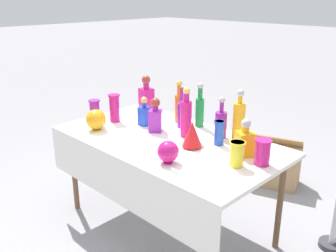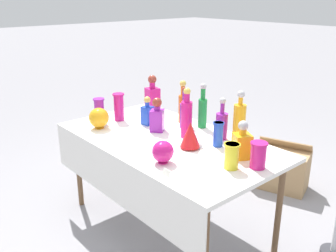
{
  "view_description": "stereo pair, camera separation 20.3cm",
  "coord_description": "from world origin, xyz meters",
  "px_view_note": "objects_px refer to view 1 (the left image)",
  "views": [
    {
      "loc": [
        1.83,
        -1.84,
        1.78
      ],
      "look_at": [
        0.0,
        0.0,
        0.86
      ],
      "focal_mm": 40.0,
      "sensor_mm": 36.0,
      "label": 1
    },
    {
      "loc": [
        1.97,
        -1.69,
        1.78
      ],
      "look_at": [
        0.0,
        0.0,
        0.86
      ],
      "focal_mm": 40.0,
      "sensor_mm": 36.0,
      "label": 2
    }
  ],
  "objects_px": {
    "tall_bottle_0": "(179,105)",
    "slender_vase_4": "(95,111)",
    "tall_bottle_5": "(239,120)",
    "square_decanter_0": "(155,117)",
    "tall_bottle_1": "(221,123)",
    "slender_vase_3": "(114,107)",
    "square_decanter_1": "(146,96)",
    "tall_bottle_3": "(186,116)",
    "slender_vase_1": "(219,132)",
    "slender_vase_0": "(237,153)",
    "round_bowl_0": "(96,120)",
    "slender_vase_2": "(263,151)",
    "tall_bottle_2": "(181,113)",
    "tall_bottle_4": "(200,109)",
    "square_decanter_2": "(245,141)",
    "fluted_vase_0": "(192,134)",
    "round_bowl_1": "(168,152)",
    "cardboard_box_behind_left": "(270,165)",
    "square_decanter_3": "(144,114)"
  },
  "relations": [
    {
      "from": "tall_bottle_0",
      "to": "slender_vase_4",
      "type": "xyz_separation_m",
      "value": [
        -0.47,
        -0.52,
        -0.04
      ]
    },
    {
      "from": "tall_bottle_5",
      "to": "square_decanter_0",
      "type": "relative_size",
      "value": 1.44
    },
    {
      "from": "tall_bottle_1",
      "to": "slender_vase_4",
      "type": "distance_m",
      "value": 1.05
    },
    {
      "from": "slender_vase_3",
      "to": "slender_vase_4",
      "type": "relative_size",
      "value": 1.16
    },
    {
      "from": "square_decanter_1",
      "to": "tall_bottle_3",
      "type": "bearing_deg",
      "value": -18.32
    },
    {
      "from": "tall_bottle_5",
      "to": "slender_vase_4",
      "type": "height_order",
      "value": "tall_bottle_5"
    },
    {
      "from": "slender_vase_1",
      "to": "slender_vase_0",
      "type": "bearing_deg",
      "value": -34.82
    },
    {
      "from": "square_decanter_1",
      "to": "round_bowl_0",
      "type": "bearing_deg",
      "value": -81.14
    },
    {
      "from": "slender_vase_2",
      "to": "slender_vase_3",
      "type": "distance_m",
      "value": 1.34
    },
    {
      "from": "tall_bottle_2",
      "to": "round_bowl_0",
      "type": "bearing_deg",
      "value": -129.33
    },
    {
      "from": "tall_bottle_0",
      "to": "tall_bottle_4",
      "type": "bearing_deg",
      "value": 11.05
    },
    {
      "from": "tall_bottle_5",
      "to": "slender_vase_0",
      "type": "distance_m",
      "value": 0.45
    },
    {
      "from": "square_decanter_2",
      "to": "slender_vase_3",
      "type": "distance_m",
      "value": 1.19
    },
    {
      "from": "tall_bottle_4",
      "to": "square_decanter_0",
      "type": "distance_m",
      "value": 0.37
    },
    {
      "from": "slender_vase_0",
      "to": "fluted_vase_0",
      "type": "distance_m",
      "value": 0.4
    },
    {
      "from": "slender_vase_2",
      "to": "fluted_vase_0",
      "type": "height_order",
      "value": "fluted_vase_0"
    },
    {
      "from": "slender_vase_1",
      "to": "round_bowl_1",
      "type": "xyz_separation_m",
      "value": [
        -0.04,
        -0.47,
        -0.02
      ]
    },
    {
      "from": "tall_bottle_5",
      "to": "cardboard_box_behind_left",
      "type": "height_order",
      "value": "tall_bottle_5"
    },
    {
      "from": "tall_bottle_0",
      "to": "square_decanter_1",
      "type": "distance_m",
      "value": 0.43
    },
    {
      "from": "slender_vase_3",
      "to": "fluted_vase_0",
      "type": "bearing_deg",
      "value": 2.06
    },
    {
      "from": "square_decanter_2",
      "to": "slender_vase_4",
      "type": "relative_size",
      "value": 1.28
    },
    {
      "from": "square_decanter_1",
      "to": "round_bowl_0",
      "type": "height_order",
      "value": "square_decanter_1"
    },
    {
      "from": "tall_bottle_0",
      "to": "slender_vase_4",
      "type": "distance_m",
      "value": 0.7
    },
    {
      "from": "slender_vase_3",
      "to": "cardboard_box_behind_left",
      "type": "xyz_separation_m",
      "value": [
        0.79,
        1.27,
        -0.69
      ]
    },
    {
      "from": "slender_vase_1",
      "to": "cardboard_box_behind_left",
      "type": "height_order",
      "value": "slender_vase_1"
    },
    {
      "from": "tall_bottle_4",
      "to": "round_bowl_1",
      "type": "xyz_separation_m",
      "value": [
        0.31,
        -0.67,
        -0.07
      ]
    },
    {
      "from": "cardboard_box_behind_left",
      "to": "tall_bottle_5",
      "type": "bearing_deg",
      "value": -77.59
    },
    {
      "from": "tall_bottle_4",
      "to": "slender_vase_4",
      "type": "xyz_separation_m",
      "value": [
        -0.66,
        -0.55,
        -0.04
      ]
    },
    {
      "from": "tall_bottle_3",
      "to": "square_decanter_1",
      "type": "bearing_deg",
      "value": 161.68
    },
    {
      "from": "tall_bottle_2",
      "to": "cardboard_box_behind_left",
      "type": "relative_size",
      "value": 0.54
    },
    {
      "from": "square_decanter_2",
      "to": "fluted_vase_0",
      "type": "bearing_deg",
      "value": -156.84
    },
    {
      "from": "slender_vase_0",
      "to": "square_decanter_0",
      "type": "bearing_deg",
      "value": 174.56
    },
    {
      "from": "slender_vase_4",
      "to": "round_bowl_0",
      "type": "relative_size",
      "value": 1.2
    },
    {
      "from": "tall_bottle_1",
      "to": "cardboard_box_behind_left",
      "type": "relative_size",
      "value": 0.51
    },
    {
      "from": "tall_bottle_2",
      "to": "tall_bottle_0",
      "type": "bearing_deg",
      "value": 141.99
    },
    {
      "from": "cardboard_box_behind_left",
      "to": "round_bowl_0",
      "type": "bearing_deg",
      "value": -115.72
    },
    {
      "from": "tall_bottle_1",
      "to": "tall_bottle_5",
      "type": "bearing_deg",
      "value": 17.13
    },
    {
      "from": "tall_bottle_3",
      "to": "slender_vase_4",
      "type": "height_order",
      "value": "tall_bottle_3"
    },
    {
      "from": "slender_vase_2",
      "to": "slender_vase_0",
      "type": "bearing_deg",
      "value": -127.67
    },
    {
      "from": "slender_vase_2",
      "to": "tall_bottle_3",
      "type": "bearing_deg",
      "value": 177.62
    },
    {
      "from": "round_bowl_0",
      "to": "round_bowl_1",
      "type": "bearing_deg",
      "value": -2.27
    },
    {
      "from": "square_decanter_0",
      "to": "slender_vase_1",
      "type": "distance_m",
      "value": 0.54
    },
    {
      "from": "tall_bottle_2",
      "to": "slender_vase_2",
      "type": "bearing_deg",
      "value": -10.73
    },
    {
      "from": "square_decanter_3",
      "to": "fluted_vase_0",
      "type": "distance_m",
      "value": 0.6
    },
    {
      "from": "square_decanter_1",
      "to": "slender_vase_0",
      "type": "height_order",
      "value": "square_decanter_1"
    },
    {
      "from": "tall_bottle_0",
      "to": "slender_vase_2",
      "type": "relative_size",
      "value": 2.14
    },
    {
      "from": "tall_bottle_2",
      "to": "slender_vase_3",
      "type": "bearing_deg",
      "value": -149.58
    },
    {
      "from": "square_decanter_0",
      "to": "slender_vase_0",
      "type": "height_order",
      "value": "square_decanter_0"
    },
    {
      "from": "tall_bottle_0",
      "to": "cardboard_box_behind_left",
      "type": "height_order",
      "value": "tall_bottle_0"
    },
    {
      "from": "tall_bottle_5",
      "to": "round_bowl_1",
      "type": "xyz_separation_m",
      "value": [
        -0.09,
        -0.64,
        -0.08
      ]
    }
  ]
}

